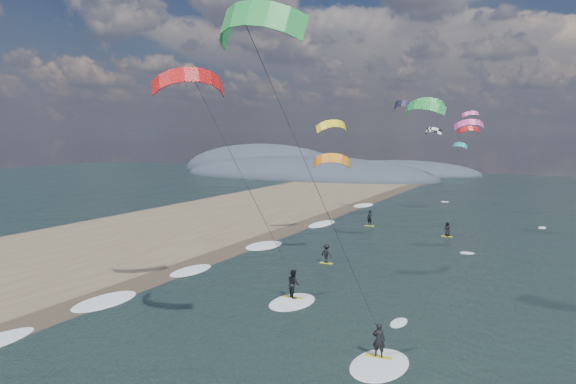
% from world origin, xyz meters
% --- Properties ---
extents(ground, '(260.00, 260.00, 0.00)m').
position_xyz_m(ground, '(0.00, 0.00, 0.00)').
color(ground, black).
rests_on(ground, ground).
extents(sand_strip, '(26.00, 240.00, 0.00)m').
position_xyz_m(sand_strip, '(-24.00, 10.00, 0.00)').
color(sand_strip, brown).
rests_on(sand_strip, ground).
extents(wet_sand_strip, '(3.00, 240.00, 0.00)m').
position_xyz_m(wet_sand_strip, '(-12.00, 10.00, 0.00)').
color(wet_sand_strip, '#382D23').
rests_on(wet_sand_strip, ground).
extents(coastal_hills, '(80.00, 41.00, 15.00)m').
position_xyz_m(coastal_hills, '(-44.84, 107.86, 0.00)').
color(coastal_hills, '#3D4756').
rests_on(coastal_hills, ground).
extents(kitesurfer_near_a, '(7.77, 8.61, 16.42)m').
position_xyz_m(kitesurfer_near_a, '(4.15, 0.15, 12.42)').
color(kitesurfer_near_a, gold).
rests_on(kitesurfer_near_a, ground).
extents(kitesurfer_near_b, '(7.18, 9.35, 15.03)m').
position_xyz_m(kitesurfer_near_b, '(-3.01, 7.67, 10.02)').
color(kitesurfer_near_b, gold).
rests_on(kitesurfer_near_b, ground).
extents(far_kitesurfers, '(10.39, 19.99, 1.83)m').
position_xyz_m(far_kitesurfers, '(-1.16, 31.48, 0.82)').
color(far_kitesurfers, gold).
rests_on(far_kitesurfers, ground).
extents(bg_kite_field, '(13.22, 73.21, 7.17)m').
position_xyz_m(bg_kite_field, '(-0.34, 53.87, 12.25)').
color(bg_kite_field, green).
rests_on(bg_kite_field, ground).
extents(shoreline_surf, '(2.40, 79.40, 0.11)m').
position_xyz_m(shoreline_surf, '(-10.80, 14.75, 0.00)').
color(shoreline_surf, white).
rests_on(shoreline_surf, ground).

